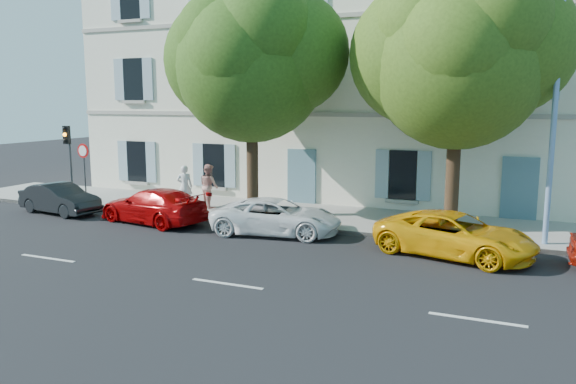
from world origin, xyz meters
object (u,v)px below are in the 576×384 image
at_px(car_white_coupe, 277,217).
at_px(car_yellow_supercar, 455,235).
at_px(car_red_coupe, 153,206).
at_px(pedestrian_a, 185,186).
at_px(tree_right, 458,63).
at_px(car_dark_sedan, 60,199).
at_px(traffic_light, 68,147).
at_px(pedestrian_b, 209,186).
at_px(tree_left, 251,67).
at_px(street_lamp, 557,85).
at_px(road_sign, 84,161).

distance_m(car_white_coupe, car_yellow_supercar, 6.02).
relative_size(car_red_coupe, pedestrian_a, 2.56).
bearing_deg(tree_right, car_dark_sedan, -171.27).
xyz_separation_m(tree_right, pedestrian_a, (-10.82, 0.18, -4.75)).
bearing_deg(car_yellow_supercar, car_white_coupe, 99.84).
height_order(traffic_light, pedestrian_b, traffic_light).
relative_size(tree_left, pedestrian_a, 4.94).
xyz_separation_m(car_white_coupe, street_lamp, (8.50, 1.38, 4.41)).
xyz_separation_m(car_dark_sedan, street_lamp, (18.15, 1.54, 4.42)).
distance_m(car_dark_sedan, car_red_coupe, 4.62).
distance_m(car_dark_sedan, car_yellow_supercar, 15.65).
bearing_deg(traffic_light, tree_right, 2.59).
height_order(car_yellow_supercar, tree_right, tree_right).
height_order(pedestrian_a, pedestrian_b, pedestrian_b).
relative_size(road_sign, street_lamp, 0.30).
relative_size(car_yellow_supercar, tree_right, 0.53).
bearing_deg(pedestrian_b, car_yellow_supercar, -164.94).
relative_size(traffic_light, street_lamp, 0.39).
bearing_deg(car_dark_sedan, traffic_light, 39.45).
bearing_deg(tree_left, pedestrian_b, 162.63).
height_order(car_dark_sedan, tree_right, tree_right).
bearing_deg(tree_right, car_red_coupe, -167.58).
relative_size(tree_left, tree_right, 1.00).
bearing_deg(car_yellow_supercar, traffic_light, 97.86).
height_order(car_red_coupe, tree_left, tree_left).
bearing_deg(pedestrian_b, car_white_coupe, -179.86).
bearing_deg(pedestrian_b, tree_right, -150.77).
relative_size(car_yellow_supercar, tree_left, 0.53).
bearing_deg(car_red_coupe, tree_left, 134.86).
height_order(car_red_coupe, pedestrian_a, pedestrian_a).
distance_m(car_dark_sedan, pedestrian_a, 5.07).
height_order(car_yellow_supercar, pedestrian_b, pedestrian_b).
bearing_deg(car_red_coupe, street_lamp, 107.60).
bearing_deg(tree_left, car_red_coupe, -146.29).
distance_m(tree_right, pedestrian_a, 11.81).
bearing_deg(street_lamp, car_yellow_supercar, -143.24).
bearing_deg(pedestrian_a, tree_left, 151.74).
height_order(car_dark_sedan, traffic_light, traffic_light).
bearing_deg(tree_left, traffic_light, -176.74).
xyz_separation_m(traffic_light, pedestrian_a, (5.34, 0.91, -1.54)).
bearing_deg(car_dark_sedan, tree_right, -72.61).
bearing_deg(street_lamp, car_red_coupe, -173.54).
bearing_deg(car_red_coupe, tree_right, 113.56).
bearing_deg(car_red_coupe, traffic_light, -94.85).
distance_m(car_red_coupe, car_yellow_supercar, 11.03).
distance_m(car_white_coupe, tree_left, 5.85).
bearing_deg(car_dark_sedan, street_lamp, -76.50).
distance_m(car_white_coupe, road_sign, 9.73).
height_order(tree_left, road_sign, tree_left).
distance_m(traffic_light, pedestrian_b, 6.60).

